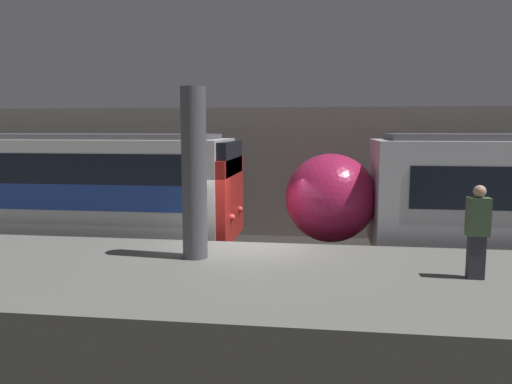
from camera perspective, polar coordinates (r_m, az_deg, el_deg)
ground_plane at (r=12.05m, az=-0.87°, el=-10.91°), size 120.00×120.00×0.00m
platform at (r=9.57m, az=-3.12°, el=-12.30°), size 40.00×4.92×1.11m
station_rear_barrier at (r=17.38m, az=2.02°, el=2.27°), size 50.00×0.15×4.47m
support_pillar_near at (r=10.17m, az=-7.08°, el=2.07°), size 0.51×0.51×3.47m
person_waiting at (r=9.60m, az=23.98°, el=-3.96°), size 0.38×0.24×1.67m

